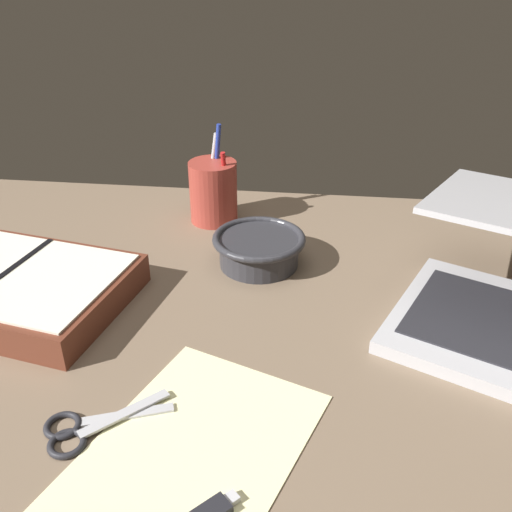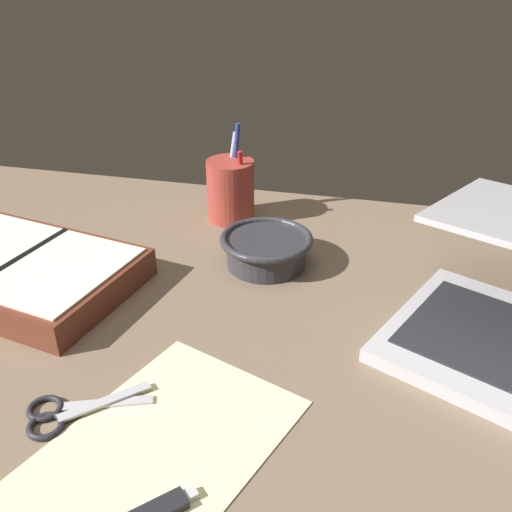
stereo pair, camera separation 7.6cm
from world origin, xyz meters
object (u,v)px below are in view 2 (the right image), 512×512
scissors (61,413)px  bowl (266,248)px  planner (23,272)px  pen_cup (231,190)px

scissors → bowl: bearing=36.3°
planner → scissors: bearing=-38.9°
bowl → pen_cup: bearing=123.5°
pen_cup → scissors: 51.32cm
bowl → scissors: bearing=-111.5°
planner → scissors: size_ratio=2.70×
bowl → planner: bearing=-156.9°
bowl → scissors: 38.97cm
pen_cup → planner: size_ratio=0.48×
bowl → pen_cup: 17.79cm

